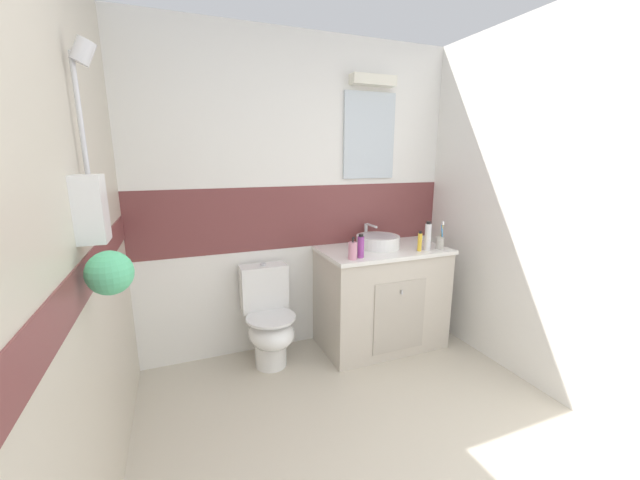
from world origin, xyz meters
TOP-DOWN VIEW (x-y plane):
  - ground_plane at (0.00, 1.20)m, footprint 3.20×3.48m
  - wall_back_tiled at (0.01, 2.45)m, footprint 3.20×0.20m
  - wall_left_shower_alcove at (-1.35, 1.20)m, footprint 0.29×3.48m
  - wall_right_plain at (1.35, 1.20)m, footprint 0.10×3.48m
  - vanity_cabinet at (0.60, 2.11)m, footprint 1.03×0.60m
  - sink_basin at (0.57, 2.15)m, footprint 0.35×0.40m
  - toilet at (-0.36, 2.16)m, footprint 0.37×0.50m
  - toothbrush_cup at (1.01, 1.92)m, footprint 0.06×0.06m
  - soap_dispenser at (0.22, 1.90)m, footprint 0.06×0.06m
  - deodorant_spray_can at (0.30, 1.92)m, footprint 0.05×0.05m
  - shampoo_bottle_tall at (0.90, 1.93)m, footprint 0.05×0.05m
  - toothpaste_tube_upright at (0.82, 1.92)m, footprint 0.03×0.03m

SIDE VIEW (x-z plane):
  - ground_plane at x=0.00m, z-range -0.04..0.00m
  - toilet at x=-0.36m, z-range -0.03..0.75m
  - vanity_cabinet at x=0.60m, z-range 0.00..0.85m
  - sink_basin at x=0.57m, z-range 0.82..0.99m
  - toothbrush_cup at x=1.01m, z-range 0.80..1.02m
  - soap_dispenser at x=0.22m, z-range 0.83..1.00m
  - toothpaste_tube_upright at x=0.82m, z-range 0.85..1.01m
  - deodorant_spray_can at x=0.30m, z-range 0.85..1.02m
  - shampoo_bottle_tall at x=0.90m, z-range 0.85..1.08m
  - wall_left_shower_alcove at x=-1.35m, z-range 0.00..2.50m
  - wall_right_plain at x=1.35m, z-range 0.00..2.50m
  - wall_back_tiled at x=0.01m, z-range 0.01..2.51m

